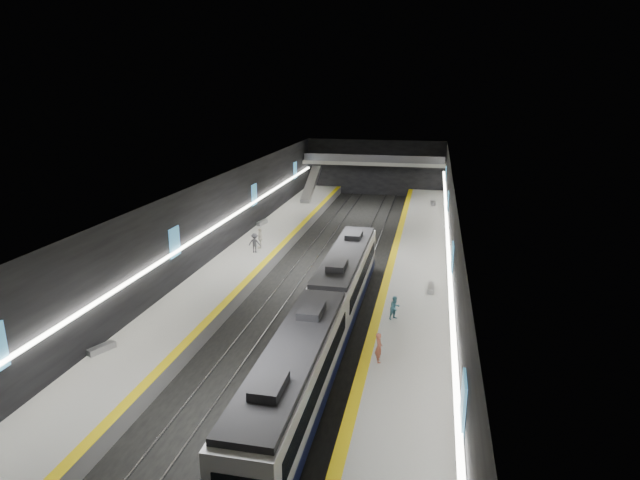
% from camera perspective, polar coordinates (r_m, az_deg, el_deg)
% --- Properties ---
extents(ground, '(70.00, 70.00, 0.00)m').
position_cam_1_polar(ground, '(46.06, 0.86, -3.57)').
color(ground, black).
rests_on(ground, ground).
extents(ceiling, '(20.00, 70.00, 0.04)m').
position_cam_1_polar(ceiling, '(44.00, 0.91, 6.28)').
color(ceiling, beige).
rests_on(ceiling, wall_left).
extents(wall_left, '(0.04, 70.00, 8.00)m').
position_cam_1_polar(wall_left, '(47.75, -10.97, 1.87)').
color(wall_left, black).
rests_on(wall_left, ground).
extents(wall_right, '(0.04, 70.00, 8.00)m').
position_cam_1_polar(wall_right, '(44.10, 13.74, 0.51)').
color(wall_right, black).
rests_on(wall_right, ground).
extents(wall_back, '(20.00, 0.04, 8.00)m').
position_cam_1_polar(wall_back, '(78.83, 5.89, 7.69)').
color(wall_back, black).
rests_on(wall_back, ground).
extents(platform_left, '(5.00, 70.00, 1.00)m').
position_cam_1_polar(platform_left, '(47.84, -7.99, -2.33)').
color(platform_left, slate).
rests_on(platform_left, ground).
extents(tile_surface_left, '(5.00, 70.00, 0.02)m').
position_cam_1_polar(tile_surface_left, '(47.68, -8.01, -1.75)').
color(tile_surface_left, '#A5A5A0').
rests_on(tile_surface_left, platform_left).
extents(tactile_strip_left, '(0.60, 70.00, 0.02)m').
position_cam_1_polar(tactile_strip_left, '(46.99, -5.49, -1.92)').
color(tactile_strip_left, yellow).
rests_on(tactile_strip_left, platform_left).
extents(platform_right, '(5.00, 70.00, 1.00)m').
position_cam_1_polar(platform_right, '(45.13, 10.27, -3.59)').
color(platform_right, slate).
rests_on(platform_right, ground).
extents(tile_surface_right, '(5.00, 70.00, 0.02)m').
position_cam_1_polar(tile_surface_right, '(44.96, 10.30, -2.98)').
color(tile_surface_right, '#A5A5A0').
rests_on(tile_surface_right, platform_right).
extents(tactile_strip_right, '(0.60, 70.00, 0.02)m').
position_cam_1_polar(tactile_strip_right, '(45.05, 7.50, -2.79)').
color(tactile_strip_right, yellow).
rests_on(tactile_strip_right, platform_right).
extents(rails, '(6.52, 70.00, 0.12)m').
position_cam_1_polar(rails, '(46.04, 0.86, -3.50)').
color(rails, gray).
rests_on(rails, ground).
extents(train, '(2.69, 30.04, 3.60)m').
position_cam_1_polar(train, '(32.57, 0.59, -8.07)').
color(train, '#0E1335').
rests_on(train, ground).
extents(ad_posters, '(19.94, 53.50, 2.20)m').
position_cam_1_polar(ad_posters, '(45.69, 1.13, 2.17)').
color(ad_posters, teal).
rests_on(ad_posters, wall_left).
extents(cove_light_left, '(0.25, 68.60, 0.12)m').
position_cam_1_polar(cove_light_left, '(47.73, -10.74, 1.63)').
color(cove_light_left, white).
rests_on(cove_light_left, wall_left).
extents(cove_light_right, '(0.25, 68.60, 0.12)m').
position_cam_1_polar(cove_light_right, '(44.15, 13.46, 0.27)').
color(cove_light_right, white).
rests_on(cove_light_right, wall_right).
extents(mezzanine_bridge, '(20.00, 3.00, 1.50)m').
position_cam_1_polar(mezzanine_bridge, '(76.64, 5.74, 8.23)').
color(mezzanine_bridge, gray).
rests_on(mezzanine_bridge, wall_left).
extents(escalator, '(1.20, 7.50, 3.92)m').
position_cam_1_polar(escalator, '(71.47, -0.97, 6.00)').
color(escalator, '#99999E').
rests_on(escalator, platform_left).
extents(bench_left_near, '(1.06, 1.63, 0.39)m').
position_cam_1_polar(bench_left_near, '(33.36, -22.29, -10.67)').
color(bench_left_near, '#99999E').
rests_on(bench_left_near, platform_left).
extents(bench_left_far, '(0.78, 1.76, 0.42)m').
position_cam_1_polar(bench_left_far, '(58.31, -6.18, 1.85)').
color(bench_left_far, '#99999E').
rests_on(bench_left_far, platform_left).
extents(bench_right_near, '(0.48, 1.68, 0.41)m').
position_cam_1_polar(bench_right_near, '(40.31, 11.75, -5.05)').
color(bench_right_near, '#99999E').
rests_on(bench_right_near, platform_right).
extents(bench_right_far, '(0.63, 1.84, 0.44)m').
position_cam_1_polar(bench_right_far, '(69.26, 11.97, 3.90)').
color(bench_right_far, '#99999E').
rests_on(bench_right_far, platform_right).
extents(passenger_right_a, '(0.57, 0.71, 1.70)m').
position_cam_1_polar(passenger_right_a, '(29.79, 6.29, -11.36)').
color(passenger_right_a, '#AD5740').
rests_on(passenger_right_a, platform_right).
extents(passenger_right_b, '(0.96, 0.96, 1.57)m').
position_cam_1_polar(passenger_right_b, '(34.98, 7.99, -7.20)').
color(passenger_right_b, teal).
rests_on(passenger_right_b, platform_right).
extents(passenger_left_a, '(0.75, 1.22, 1.93)m').
position_cam_1_polar(passenger_left_a, '(49.64, -6.39, 0.19)').
color(passenger_left_a, silver).
rests_on(passenger_left_a, platform_left).
extents(passenger_left_b, '(1.15, 0.67, 1.79)m').
position_cam_1_polar(passenger_left_b, '(48.44, -6.97, -0.33)').
color(passenger_left_b, '#393A40').
rests_on(passenger_left_b, platform_left).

